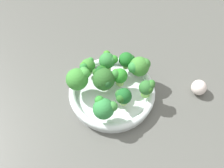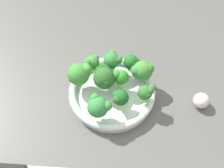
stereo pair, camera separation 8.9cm
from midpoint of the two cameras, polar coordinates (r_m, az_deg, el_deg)
The scene contains 14 objects.
ground_plane at distance 94.42cm, azimuth -1.27°, elevation -4.80°, with size 130.00×130.00×2.50cm, color #545651.
bowl at distance 93.53cm, azimuth -2.73°, elevation -1.92°, with size 26.88×26.88×3.97cm.
broccoli_floret_0 at distance 89.79cm, azimuth -9.30°, elevation 0.85°, with size 7.08×7.04×7.74cm.
broccoli_floret_1 at distance 87.98cm, azimuth 3.84°, elevation -0.94°, with size 4.48×4.60×5.98cm.
broccoli_floret_2 at distance 91.82cm, azimuth 2.46°, elevation 3.17°, with size 6.15×6.65×7.12cm.
broccoli_floret_3 at distance 86.36cm, azimuth -0.88°, elevation -2.55°, with size 5.17×5.46×5.93cm.
broccoli_floret_4 at distance 92.29cm, azimuth -4.93°, elevation 2.07°, with size 4.40×4.66×4.95cm.
broccoli_floret_5 at distance 93.36cm, azimuth -3.52°, elevation 4.28°, with size 5.74×5.90×6.78cm.
broccoli_floret_6 at distance 88.97cm, azimuth -4.47°, elevation 0.72°, with size 6.75×6.75×7.71cm.
broccoli_floret_7 at distance 83.66cm, azimuth -4.60°, elevation -4.84°, with size 6.08×6.89×7.24cm.
broccoli_floret_8 at distance 94.02cm, azimuth 0.18°, elevation 4.43°, with size 4.73×4.97×6.08cm.
broccoli_floret_9 at distance 93.85cm, azimuth -7.46°, elevation 3.28°, with size 5.28×4.51×5.41cm.
broccoli_floret_10 at distance 89.88cm, azimuth -1.58°, elevation 1.39°, with size 4.57×5.23×6.58cm.
garlic_bulb at distance 96.82cm, azimuth 13.72°, elevation -0.83°, with size 4.88×4.88×4.88cm, color white.
Camera 1 is at (-46.39, -9.11, 80.71)cm, focal length 48.02 mm.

